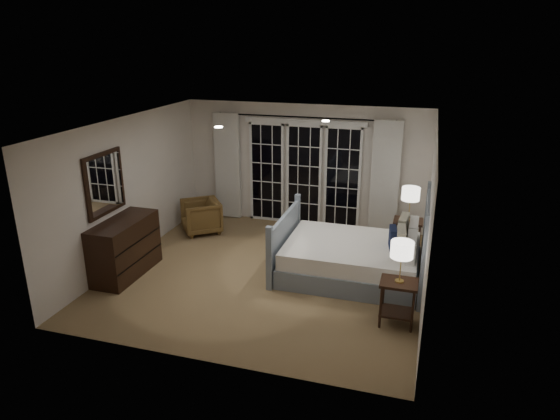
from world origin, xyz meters
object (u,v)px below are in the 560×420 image
(nightstand_right, at_px, (407,232))
(armchair, at_px, (201,216))
(lamp_right, at_px, (411,194))
(nightstand_left, at_px, (398,296))
(lamp_left, at_px, (402,250))
(bed, at_px, (355,257))
(dresser, at_px, (125,248))

(nightstand_right, distance_m, armchair, 4.03)
(nightstand_right, relative_size, armchair, 0.90)
(lamp_right, bearing_deg, nightstand_right, 0.00)
(nightstand_left, height_order, lamp_left, lamp_left)
(nightstand_right, relative_size, lamp_right, 1.09)
(bed, relative_size, dresser, 1.75)
(lamp_right, height_order, dresser, lamp_right)
(nightstand_left, bearing_deg, bed, 121.00)
(bed, distance_m, nightstand_right, 1.38)
(lamp_left, relative_size, lamp_right, 0.96)
(lamp_left, bearing_deg, lamp_right, 90.22)
(lamp_left, xyz_separation_m, lamp_right, (-0.01, 2.43, 0.03))
(nightstand_left, relative_size, lamp_left, 1.11)
(lamp_left, height_order, armchair, lamp_left)
(lamp_left, height_order, dresser, lamp_left)
(nightstand_left, distance_m, armchair, 4.68)
(armchair, height_order, dresser, dresser)
(nightstand_right, distance_m, dresser, 4.90)
(nightstand_left, xyz_separation_m, lamp_left, (-0.00, 0.00, 0.68))
(nightstand_right, distance_m, lamp_right, 0.71)
(bed, height_order, armchair, bed)
(bed, bearing_deg, dresser, -164.51)
(bed, bearing_deg, armchair, 161.66)
(nightstand_left, height_order, armchair, armchair)
(lamp_left, relative_size, dresser, 0.44)
(nightstand_right, height_order, armchair, armchair)
(nightstand_left, height_order, dresser, dresser)
(nightstand_left, bearing_deg, nightstand_right, 90.22)
(lamp_left, bearing_deg, dresser, 176.40)
(nightstand_right, xyz_separation_m, lamp_left, (0.01, -2.43, 0.67))
(nightstand_right, bearing_deg, armchair, -179.11)
(bed, xyz_separation_m, dresser, (-3.64, -1.01, 0.13))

